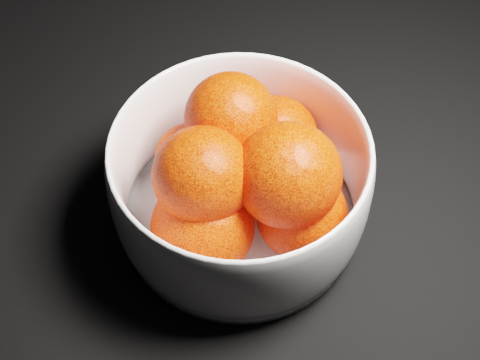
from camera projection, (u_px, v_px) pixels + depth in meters
name	position (u px, v px, depth m)	size (l,w,h in m)	color
bowl	(240.00, 184.00, 0.61)	(0.24, 0.24, 0.12)	white
orange_pile	(244.00, 175.00, 0.59)	(0.19, 0.18, 0.14)	#FF2D09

